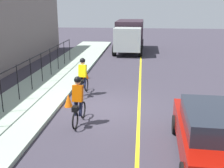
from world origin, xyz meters
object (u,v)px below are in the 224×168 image
traffic_cone_far (68,100)px  cyclist_follow (78,101)px  box_truck_background (129,35)px  traffic_cone_near (86,74)px  cyclist_lead (83,77)px  patrol_sedan (211,133)px

traffic_cone_far → cyclist_follow: bearing=-154.0°
box_truck_background → traffic_cone_near: size_ratio=11.37×
cyclist_follow → traffic_cone_far: bearing=29.4°
cyclist_lead → cyclist_follow: size_ratio=1.00×
cyclist_follow → box_truck_background: (16.50, -1.10, 0.64)m
cyclist_lead → traffic_cone_far: cyclist_lead is taller
cyclist_lead → box_truck_background: bearing=-3.8°
cyclist_follow → cyclist_lead: bearing=12.4°
patrol_sedan → box_truck_background: size_ratio=0.66×
cyclist_follow → traffic_cone_near: size_ratio=3.08×
cyclist_lead → patrol_sedan: (-5.40, -4.83, -0.09)m
cyclist_follow → box_truck_background: box_truck_background is taller
box_truck_background → traffic_cone_near: (-10.04, 2.13, -1.25)m
box_truck_background → patrol_sedan: bearing=10.7°
box_truck_background → traffic_cone_far: box_truck_background is taller
patrol_sedan → traffic_cone_far: bearing=56.4°
cyclist_lead → patrol_sedan: cyclist_lead is taller
patrol_sedan → traffic_cone_near: size_ratio=7.53×
cyclist_lead → box_truck_background: size_ratio=0.27×
cyclist_lead → cyclist_follow: bearing=-167.6°
box_truck_background → traffic_cone_far: size_ratio=11.70×
cyclist_follow → traffic_cone_near: (6.46, 1.03, -0.61)m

